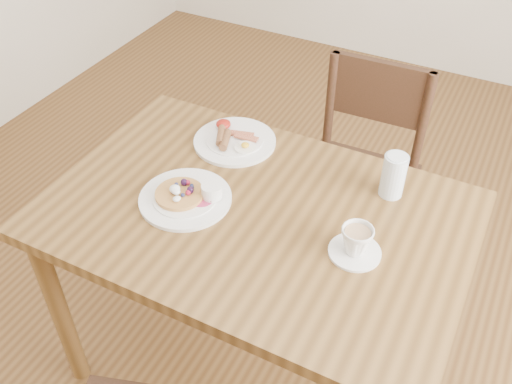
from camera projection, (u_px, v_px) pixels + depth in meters
ground at (256, 359)px, 2.12m from camera, size 5.00×5.00×0.00m
dining_table at (256, 235)px, 1.69m from camera, size 1.20×0.80×0.75m
chair_far at (360, 168)px, 2.18m from camera, size 0.43×0.43×0.88m
pancake_plate at (187, 196)px, 1.65m from camera, size 0.27×0.27×0.06m
breakfast_plate at (234, 140)px, 1.87m from camera, size 0.27×0.27×0.04m
teacup_saucer at (356, 243)px, 1.47m from camera, size 0.14×0.14×0.09m
water_glass at (393, 176)px, 1.64m from camera, size 0.07×0.07×0.14m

